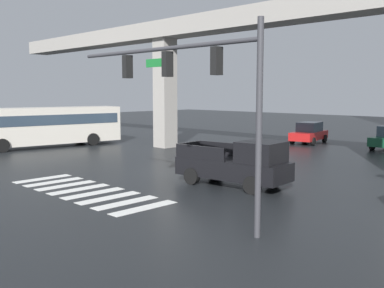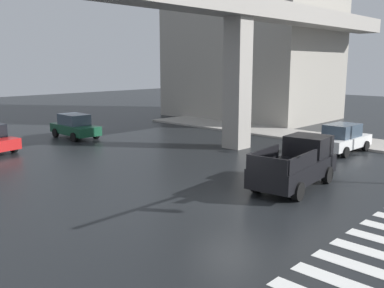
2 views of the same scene
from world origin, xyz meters
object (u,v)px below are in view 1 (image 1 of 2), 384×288
object	(u,v)px
pickup_truck	(238,164)
traffic_signal_mast	(192,79)
city_bus	(49,124)
sedan_red	(309,133)

from	to	relation	value
pickup_truck	traffic_signal_mast	distance (m)	6.50
pickup_truck	city_bus	xyz separation A→B (m)	(-19.34, 1.14, 0.73)
pickup_truck	city_bus	world-z (taller)	city_bus
city_bus	pickup_truck	bearing A→B (deg)	-3.36
pickup_truck	traffic_signal_mast	bearing A→B (deg)	-67.32
pickup_truck	traffic_signal_mast	size ratio (longest dim) A/B	0.61
pickup_truck	city_bus	bearing A→B (deg)	176.64
pickup_truck	sedan_red	world-z (taller)	pickup_truck
sedan_red	traffic_signal_mast	distance (m)	24.13
traffic_signal_mast	pickup_truck	bearing A→B (deg)	112.68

